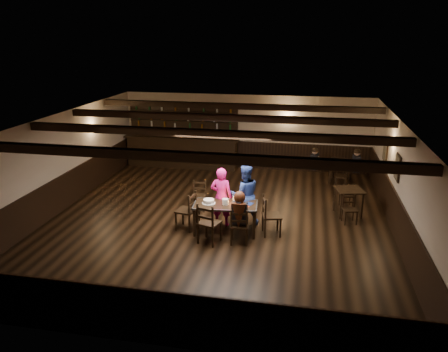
% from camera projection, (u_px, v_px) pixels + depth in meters
% --- Properties ---
extents(ground, '(10.00, 10.00, 0.00)m').
position_uv_depth(ground, '(218.00, 221.00, 11.68)').
color(ground, black).
rests_on(ground, ground).
extents(room_shell, '(9.02, 10.02, 2.71)m').
position_uv_depth(room_shell, '(218.00, 158.00, 11.17)').
color(room_shell, beige).
rests_on(room_shell, ground).
extents(dining_table, '(1.64, 0.92, 0.75)m').
position_uv_depth(dining_table, '(225.00, 207.00, 10.82)').
color(dining_table, black).
rests_on(dining_table, ground).
extents(chair_near_left, '(0.59, 0.58, 1.02)m').
position_uv_depth(chair_near_left, '(207.00, 221.00, 10.21)').
color(chair_near_left, black).
rests_on(chair_near_left, ground).
extents(chair_near_right, '(0.45, 0.44, 0.90)m').
position_uv_depth(chair_near_right, '(239.00, 224.00, 10.22)').
color(chair_near_right, black).
rests_on(chair_near_right, ground).
extents(chair_end_left, '(0.52, 0.54, 1.00)m').
position_uv_depth(chair_end_left, '(189.00, 208.00, 11.00)').
color(chair_end_left, black).
rests_on(chair_end_left, ground).
extents(chair_end_right, '(0.54, 0.56, 1.00)m').
position_uv_depth(chair_end_right, '(268.00, 213.00, 10.71)').
color(chair_end_right, black).
rests_on(chair_end_right, ground).
extents(chair_far_pushed, '(0.41, 0.40, 0.84)m').
position_uv_depth(chair_far_pushed, '(199.00, 193.00, 12.32)').
color(chair_far_pushed, black).
rests_on(chair_far_pushed, ground).
extents(woman_pink, '(0.59, 0.40, 1.55)m').
position_uv_depth(woman_pink, '(221.00, 197.00, 11.20)').
color(woman_pink, '#FF1698').
rests_on(woman_pink, ground).
extents(man_blue, '(0.96, 0.86, 1.62)m').
position_uv_depth(man_blue, '(245.00, 195.00, 11.26)').
color(man_blue, navy).
rests_on(man_blue, ground).
extents(seated_person, '(0.36, 0.54, 0.88)m').
position_uv_depth(seated_person, '(239.00, 210.00, 10.17)').
color(seated_person, black).
rests_on(seated_person, ground).
extents(cake, '(0.34, 0.34, 0.10)m').
position_uv_depth(cake, '(209.00, 202.00, 10.83)').
color(cake, white).
rests_on(cake, dining_table).
extents(plate_stack_a, '(0.15, 0.15, 0.15)m').
position_uv_depth(plate_stack_a, '(225.00, 202.00, 10.75)').
color(plate_stack_a, white).
rests_on(plate_stack_a, dining_table).
extents(plate_stack_b, '(0.15, 0.15, 0.18)m').
position_uv_depth(plate_stack_b, '(236.00, 200.00, 10.80)').
color(plate_stack_b, white).
rests_on(plate_stack_b, dining_table).
extents(tea_light, '(0.05, 0.05, 0.06)m').
position_uv_depth(tea_light, '(228.00, 202.00, 10.86)').
color(tea_light, '#A5A8AD').
rests_on(tea_light, dining_table).
extents(salt_shaker, '(0.03, 0.03, 0.09)m').
position_uv_depth(salt_shaker, '(241.00, 204.00, 10.70)').
color(salt_shaker, silver).
rests_on(salt_shaker, dining_table).
extents(pepper_shaker, '(0.04, 0.04, 0.09)m').
position_uv_depth(pepper_shaker, '(244.00, 204.00, 10.70)').
color(pepper_shaker, '#A5A8AD').
rests_on(pepper_shaker, dining_table).
extents(drink_glass, '(0.07, 0.07, 0.12)m').
position_uv_depth(drink_glass, '(237.00, 201.00, 10.83)').
color(drink_glass, silver).
rests_on(drink_glass, dining_table).
extents(menu_red, '(0.34, 0.32, 0.00)m').
position_uv_depth(menu_red, '(243.00, 206.00, 10.64)').
color(menu_red, maroon).
rests_on(menu_red, dining_table).
extents(menu_blue, '(0.35, 0.30, 0.00)m').
position_uv_depth(menu_blue, '(247.00, 203.00, 10.85)').
color(menu_blue, '#0F1D4E').
rests_on(menu_blue, dining_table).
extents(bar_counter, '(4.29, 0.70, 2.20)m').
position_uv_depth(bar_counter, '(183.00, 147.00, 16.28)').
color(bar_counter, black).
rests_on(bar_counter, ground).
extents(back_table_a, '(0.86, 0.86, 0.75)m').
position_uv_depth(back_table_a, '(349.00, 193.00, 11.88)').
color(back_table_a, black).
rests_on(back_table_a, ground).
extents(back_table_b, '(0.81, 0.81, 0.75)m').
position_uv_depth(back_table_b, '(341.00, 164.00, 14.53)').
color(back_table_b, black).
rests_on(back_table_b, ground).
extents(bg_patron_left, '(0.30, 0.39, 0.72)m').
position_uv_depth(bg_patron_left, '(315.00, 158.00, 14.49)').
color(bg_patron_left, black).
rests_on(bg_patron_left, ground).
extents(bg_patron_right, '(0.23, 0.37, 0.75)m').
position_uv_depth(bg_patron_right, '(356.00, 160.00, 14.22)').
color(bg_patron_right, black).
rests_on(bg_patron_right, ground).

